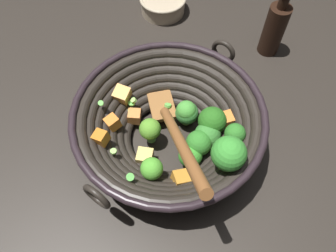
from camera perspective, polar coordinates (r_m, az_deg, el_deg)
The scene contains 4 objects.
ground_plane at distance 0.69m, azimuth 0.09°, elevation -2.79°, with size 4.00×4.00×0.00m, color #28231E.
wok at distance 0.62m, azimuth 0.47°, elevation 0.12°, with size 0.36×0.39×0.24m.
soy_sauce_bottle at distance 0.83m, azimuth 17.87°, elevation 15.77°, with size 0.05×0.05×0.17m.
prep_bowl at distance 0.94m, azimuth -0.87°, elevation 20.35°, with size 0.12×0.12×0.05m.
Camera 1 is at (0.18, -0.28, 0.60)m, focal length 35.39 mm.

